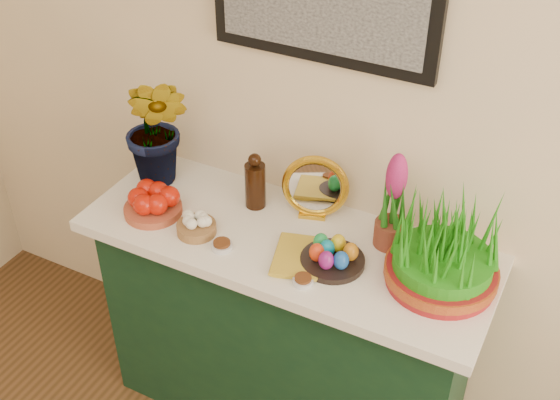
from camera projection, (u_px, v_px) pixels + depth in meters
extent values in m
cube|color=beige|center=(421.00, 104.00, 2.12)|extent=(4.00, 0.04, 2.70)
cube|color=#12331B|center=(286.00, 333.00, 2.61)|extent=(1.30, 0.45, 0.85)
cube|color=white|center=(287.00, 240.00, 2.35)|extent=(1.40, 0.55, 0.04)
imported|color=#1F6816|center=(155.00, 111.00, 2.43)|extent=(0.30, 0.25, 0.59)
cylinder|color=#A94B2F|center=(153.00, 210.00, 2.44)|extent=(0.23, 0.23, 0.03)
cylinder|color=olive|center=(196.00, 228.00, 2.35)|extent=(0.14, 0.14, 0.04)
cylinder|color=black|center=(255.00, 186.00, 2.43)|extent=(0.07, 0.07, 0.17)
sphere|color=black|center=(255.00, 160.00, 2.37)|extent=(0.05, 0.05, 0.05)
cube|color=gold|center=(312.00, 214.00, 2.43)|extent=(0.10, 0.07, 0.01)
torus|color=gold|center=(315.00, 186.00, 2.37)|extent=(0.24, 0.12, 0.23)
cylinder|color=silver|center=(315.00, 187.00, 2.37)|extent=(0.18, 0.08, 0.18)
imported|color=gold|center=(275.00, 253.00, 2.25)|extent=(0.19, 0.24, 0.03)
cylinder|color=silver|center=(222.00, 246.00, 2.28)|extent=(0.07, 0.07, 0.02)
cylinder|color=#592D14|center=(222.00, 243.00, 2.28)|extent=(0.06, 0.06, 0.01)
cylinder|color=silver|center=(303.00, 281.00, 2.15)|extent=(0.06, 0.06, 0.02)
cylinder|color=#592D14|center=(303.00, 278.00, 2.14)|extent=(0.05, 0.05, 0.01)
cylinder|color=black|center=(332.00, 261.00, 2.22)|extent=(0.22, 0.22, 0.02)
ellipsoid|color=red|center=(317.00, 252.00, 2.19)|extent=(0.05, 0.05, 0.06)
ellipsoid|color=#1953B2|center=(341.00, 260.00, 2.16)|extent=(0.05, 0.05, 0.06)
ellipsoid|color=gold|center=(338.00, 243.00, 2.23)|extent=(0.05, 0.05, 0.06)
ellipsoid|color=green|center=(321.00, 242.00, 2.23)|extent=(0.05, 0.05, 0.06)
ellipsoid|color=#C67417|center=(351.00, 252.00, 2.19)|extent=(0.05, 0.05, 0.06)
ellipsoid|color=#811771|center=(326.00, 260.00, 2.16)|extent=(0.05, 0.05, 0.06)
ellipsoid|color=#0D86A7|center=(327.00, 249.00, 2.21)|extent=(0.05, 0.05, 0.06)
cylinder|color=brown|center=(390.00, 233.00, 2.28)|extent=(0.11, 0.11, 0.09)
ellipsoid|color=#BC2575|center=(397.00, 177.00, 2.15)|extent=(0.07, 0.07, 0.16)
cylinder|color=maroon|center=(440.00, 274.00, 2.14)|extent=(0.34, 0.34, 0.06)
cylinder|color=maroon|center=(441.00, 271.00, 2.13)|extent=(0.35, 0.35, 0.03)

